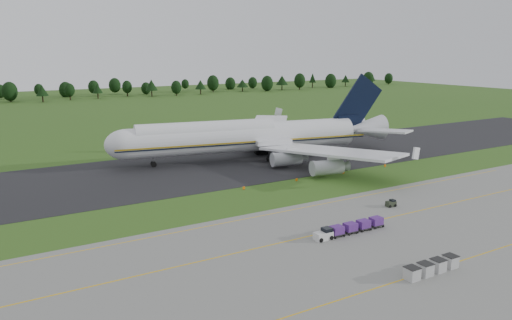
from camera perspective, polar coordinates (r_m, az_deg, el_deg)
ground at (r=97.84m, az=0.40°, el=-4.25°), size 600.00×600.00×0.00m
apron at (r=72.59m, az=14.63°, el=-10.76°), size 300.00×52.00×0.06m
taxiway at (r=121.85m, az=-6.40°, el=-0.94°), size 300.00×40.00×0.08m
apron_markings at (r=77.24m, az=10.91°, el=-9.10°), size 300.00×30.20×0.01m
tree_line at (r=304.54m, az=-21.55°, el=7.45°), size 529.54×21.20×10.85m
aircraft at (r=129.87m, az=-0.67°, el=2.76°), size 77.91×74.31×21.79m
baggage_train at (r=79.97m, az=10.56°, el=-7.66°), size 13.28×1.70×1.63m
utility_cart at (r=95.05m, az=15.16°, el=-4.87°), size 1.89×1.26×0.99m
uld_row at (r=69.27m, az=19.44°, el=-11.47°), size 8.88×1.68×1.66m
edge_markers at (r=113.74m, az=7.40°, el=-1.82°), size 40.38×0.30×0.60m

